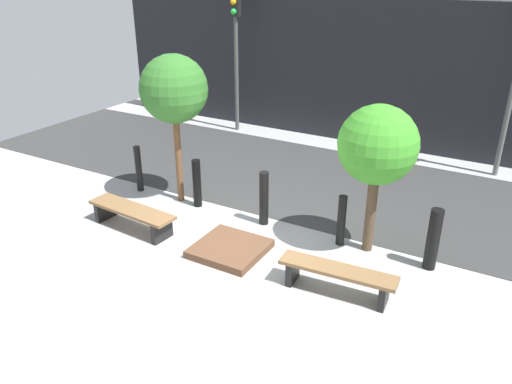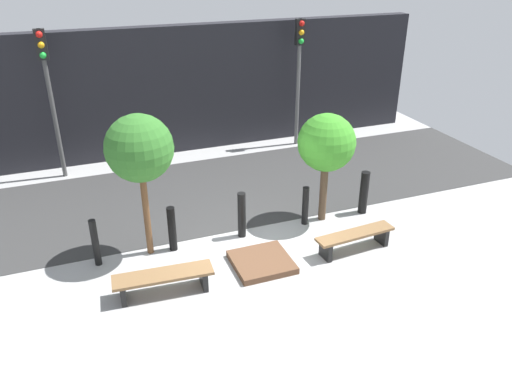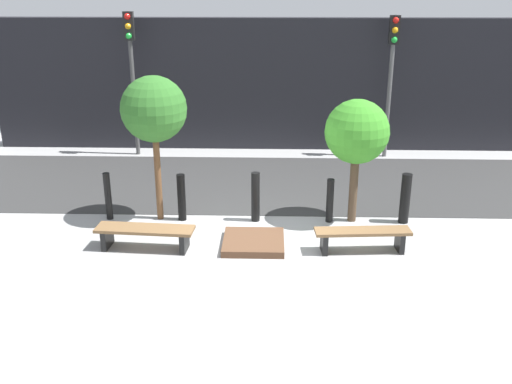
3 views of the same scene
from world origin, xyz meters
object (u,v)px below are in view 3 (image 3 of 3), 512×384
object	(u,v)px
bench_right	(362,236)
bollard_far_left	(108,196)
traffic_light_west	(131,59)
bollard_left	(182,197)
tree_behind_right_bench	(357,133)
traffic_light_mid_west	(392,62)
bollard_far_right	(405,198)
tree_behind_left_bench	(154,110)
planter_bed	(254,242)
bench_left	(145,233)
bollard_right	(330,201)
bollard_center	(255,197)

from	to	relation	value
bench_right	bollard_far_left	bearing A→B (deg)	160.59
bollard_far_left	traffic_light_west	xyz separation A→B (m)	(-0.49, 4.96, 2.28)
bollard_left	traffic_light_west	world-z (taller)	traffic_light_west
tree_behind_right_bench	traffic_light_mid_west	xyz separation A→B (m)	(1.59, 4.89, 0.80)
traffic_light_west	bollard_far_right	bearing A→B (deg)	-35.84
bollard_far_left	tree_behind_left_bench	bearing A→B (deg)	3.32
planter_bed	bench_left	bearing A→B (deg)	-174.52
tree_behind_right_bench	bollard_far_left	world-z (taller)	tree_behind_right_bench
tree_behind_left_bench	traffic_light_west	xyz separation A→B (m)	(-1.59, 4.89, 0.40)
bollard_right	bollard_far_right	world-z (taller)	bollard_far_right
bollard_right	bollard_far_right	xyz separation A→B (m)	(1.59, 0.00, 0.07)
bench_left	bollard_far_right	bearing A→B (deg)	19.41
tree_behind_left_bench	bollard_left	world-z (taller)	tree_behind_left_bench
tree_behind_right_bench	bench_right	bearing A→B (deg)	-90.00
tree_behind_left_bench	bollard_far_right	bearing A→B (deg)	-0.69
bench_right	tree_behind_left_bench	distance (m)	4.90
tree_behind_right_bench	tree_behind_left_bench	bearing A→B (deg)	-180.00
bench_left	bollard_right	world-z (taller)	bollard_right
bench_right	bollard_center	xyz separation A→B (m)	(-2.09, 1.45, 0.22)
bollard_far_left	bollard_right	bearing A→B (deg)	0.00
tree_behind_right_bench	bollard_center	size ratio (longest dim) A/B	2.43
bollard_center	bollard_far_right	world-z (taller)	same
tree_behind_right_bench	bollard_far_left	size ratio (longest dim) A/B	2.52
bollard_far_right	traffic_light_west	bearing A→B (deg)	144.16
bench_left	traffic_light_west	size ratio (longest dim) A/B	0.47
bollard_left	bollard_far_right	bearing A→B (deg)	0.00
tree_behind_left_bench	traffic_light_west	distance (m)	5.16
tree_behind_right_bench	traffic_light_mid_west	bearing A→B (deg)	71.97
bench_right	bollard_center	world-z (taller)	bollard_center
tree_behind_right_bench	bollard_left	world-z (taller)	tree_behind_right_bench
bench_left	bollard_right	distance (m)	3.95
bollard_center	bollard_far_right	xyz separation A→B (m)	(3.18, 0.00, 0.00)
planter_bed	tree_behind_left_bench	world-z (taller)	tree_behind_left_bench
planter_bed	bench_right	bearing A→B (deg)	-5.48
tree_behind_left_bench	bollard_far_right	distance (m)	5.59
bench_left	planter_bed	size ratio (longest dim) A/B	1.61
traffic_light_west	traffic_light_mid_west	size ratio (longest dim) A/B	1.02
traffic_light_west	bollard_left	bearing A→B (deg)	-67.18
bench_left	traffic_light_west	distance (m)	7.05
tree_behind_right_bench	traffic_light_west	size ratio (longest dim) A/B	0.65
bench_left	bollard_right	size ratio (longest dim) A/B	2.00
bollard_right	traffic_light_west	xyz separation A→B (m)	(-5.27, 4.96, 2.33)
traffic_light_mid_west	bench_right	bearing A→B (deg)	-103.97
bench_left	bench_right	xyz separation A→B (m)	(4.17, 0.00, 0.00)
bench_right	bollard_left	xyz separation A→B (m)	(-3.68, 1.45, 0.19)
tree_behind_left_bench	bollard_right	world-z (taller)	tree_behind_left_bench
bollard_right	bollard_far_left	bearing A→B (deg)	180.00
bollard_left	bollard_right	xyz separation A→B (m)	(3.18, 0.00, -0.04)
bench_left	bollard_far_left	size ratio (longest dim) A/B	1.82
tree_behind_left_bench	bollard_left	size ratio (longest dim) A/B	3.00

